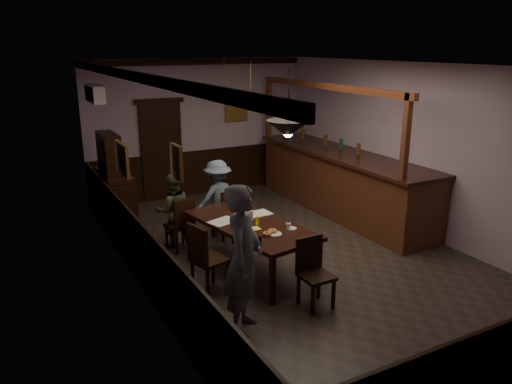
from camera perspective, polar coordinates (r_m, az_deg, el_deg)
room at (r=7.71m, az=4.59°, el=3.06°), size 5.01×8.01×3.01m
dining_table at (r=7.41m, az=-0.64°, el=-4.05°), size 1.36×2.34×0.75m
chair_far_left at (r=8.25m, az=-8.50°, el=-3.43°), size 0.47×0.47×0.91m
chair_far_right at (r=8.70m, az=-3.35°, el=-2.27°), size 0.46×0.46×0.89m
chair_near at (r=6.56m, az=6.54°, el=-8.71°), size 0.41×0.41×0.92m
chair_side at (r=6.82m, az=-5.88°, el=-7.28°), size 0.53×0.53×1.00m
person_standing at (r=5.82m, az=-1.44°, el=-7.72°), size 0.75×0.78×1.80m
person_seated_left at (r=8.44m, az=-9.48°, el=-2.08°), size 0.67×0.55×1.26m
person_seated_right at (r=8.86m, az=-4.39°, el=-0.65°), size 0.94×0.63×1.36m
newspaper_left at (r=7.46m, az=-3.78°, el=-3.37°), size 0.49×0.41×0.01m
newspaper_right at (r=7.78m, az=0.18°, el=-2.49°), size 0.44×0.33×0.01m
napkin at (r=7.17m, az=-0.15°, el=-4.18°), size 0.17×0.17×0.00m
saucer at (r=7.18m, az=4.09°, el=-4.17°), size 0.15×0.15×0.01m
coffee_cup at (r=7.16m, az=3.71°, el=-3.86°), size 0.09×0.09×0.07m
pastry_plate at (r=6.96m, az=2.06°, el=-4.81°), size 0.22×0.22×0.01m
pastry_ring_a at (r=6.90m, az=1.30°, el=-4.75°), size 0.13×0.13×0.04m
pastry_ring_b at (r=7.00m, az=1.89°, el=-4.45°), size 0.13×0.13×0.04m
soda_can at (r=7.29m, az=0.14°, el=-3.36°), size 0.07×0.07×0.12m
beer_glass at (r=7.22m, az=-2.41°, el=-3.22°), size 0.06×0.06×0.20m
water_glass at (r=7.49m, az=-0.54°, el=-2.68°), size 0.06×0.06×0.15m
pepper_mill at (r=6.56m, az=0.46°, el=-5.58°), size 0.04×0.04×0.14m
sideboard at (r=9.60m, az=-15.87°, el=0.28°), size 0.47×1.33×1.75m
bar_counter at (r=10.14m, az=9.78°, el=1.25°), size 1.08×4.63×2.59m
door_back at (r=10.97m, az=-10.72°, el=4.49°), size 0.90×0.06×2.10m
ac_unit at (r=9.40m, az=-17.95°, el=10.64°), size 0.20×0.85×0.30m
picture_left_small at (r=5.10m, az=-9.06°, el=3.39°), size 0.04×0.28×0.36m
picture_left_large at (r=7.46m, az=-15.03°, el=3.66°), size 0.04×0.62×0.48m
picture_back at (r=11.50m, az=-2.27°, el=9.11°), size 0.55×0.04×0.42m
pendant_iron at (r=6.40m, az=3.69°, el=7.20°), size 0.56×0.56×0.85m
pendant_brass_mid at (r=9.08m, az=-0.62°, el=10.29°), size 0.20×0.20×0.81m
pendant_brass_far at (r=10.57m, az=-3.62°, el=11.15°), size 0.20×0.20×0.81m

